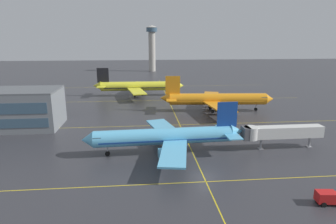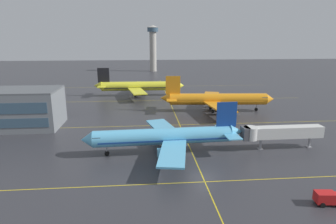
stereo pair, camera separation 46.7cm
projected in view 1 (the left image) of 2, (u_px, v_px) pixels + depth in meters
ground_plane at (204, 177)px, 55.40m from camera, size 600.00×600.00×0.00m
airliner_front_gate at (166, 137)px, 65.97m from camera, size 37.17×32.08×11.57m
airliner_second_row at (216, 99)px, 103.92m from camera, size 40.91×35.18×12.71m
airliner_third_row at (138, 86)px, 131.70m from camera, size 40.90×35.38×12.75m
taxiway_markings at (173, 110)px, 105.83m from camera, size 114.89×159.27×0.01m
service_truck_red_van at (329, 197)px, 46.08m from camera, size 4.29×2.52×2.10m
jet_bridge at (277, 132)px, 68.58m from camera, size 19.53×3.38×5.58m
control_tower at (152, 45)px, 224.48m from camera, size 8.82×8.82×35.10m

